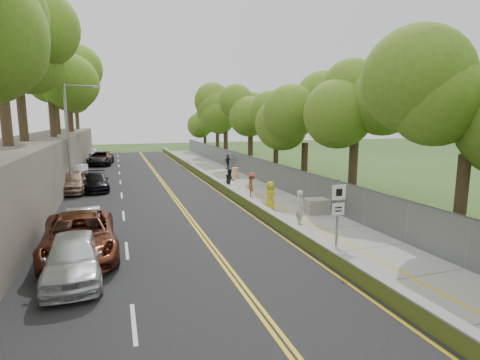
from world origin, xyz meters
name	(u,v)px	position (x,y,z in m)	size (l,w,h in m)	color
ground	(282,235)	(0.00, 0.00, 0.00)	(140.00, 140.00, 0.00)	#33511E
road	(144,187)	(-5.40, 15.00, 0.02)	(11.20, 66.00, 0.04)	black
sidewalk	(237,182)	(2.55, 15.00, 0.03)	(4.20, 66.00, 0.05)	gray
jersey_barrier	(212,180)	(0.25, 15.00, 0.30)	(0.42, 66.00, 0.60)	#B9E939
rock_embankment	(30,167)	(-13.50, 15.00, 2.00)	(5.00, 66.00, 4.00)	#595147
chainlink_fence	(259,170)	(4.65, 15.00, 1.00)	(0.04, 66.00, 2.00)	slate
trees_embankment	(27,47)	(-13.00, 15.00, 10.50)	(6.40, 66.00, 13.00)	#5D8B20
trees_fenceside	(285,102)	(7.00, 15.00, 7.00)	(7.00, 66.00, 14.00)	olive
streetlight	(71,131)	(-10.46, 14.00, 4.64)	(2.52, 0.22, 8.00)	gray
signpost	(338,208)	(1.05, -3.02, 1.96)	(0.62, 0.09, 3.10)	gray
construction_barrel	(235,173)	(3.00, 16.91, 0.54)	(0.60, 0.60, 0.98)	orange
concrete_block	(317,206)	(3.57, 3.00, 0.48)	(1.28, 0.96, 0.85)	gray
car_0	(73,257)	(-9.00, -2.38, 0.83)	(1.86, 4.63, 1.58)	silver
car_1	(84,225)	(-9.00, 2.09, 0.73)	(1.46, 4.18, 1.38)	silver
car_2	(79,236)	(-9.00, -0.05, 0.88)	(2.79, 6.04, 1.68)	maroon
car_3	(96,182)	(-9.04, 14.73, 0.71)	(1.87, 4.61, 1.34)	black
car_4	(73,181)	(-10.60, 14.40, 0.87)	(1.96, 4.88, 1.66)	tan
car_5	(78,175)	(-10.60, 18.22, 0.84)	(1.69, 4.86, 1.60)	#999A9F
car_6	(101,158)	(-9.22, 31.62, 0.83)	(2.62, 5.69, 1.58)	black
car_7	(103,158)	(-9.00, 32.12, 0.76)	(2.00, 4.93, 1.43)	maroon
car_8	(93,152)	(-10.60, 41.36, 0.73)	(1.64, 4.08, 1.39)	white
painter_0	(270,196)	(1.19, 4.37, 0.95)	(0.88, 0.57, 1.79)	gold
painter_1	(300,208)	(1.45, 1.00, 0.98)	(0.68, 0.45, 1.86)	beige
painter_2	(230,180)	(0.75, 11.23, 0.90)	(0.82, 0.64, 1.69)	black
painter_3	(252,185)	(1.45, 8.24, 0.94)	(1.15, 0.66, 1.79)	brown
person_far	(228,162)	(4.20, 23.35, 0.84)	(0.92, 0.38, 1.57)	black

